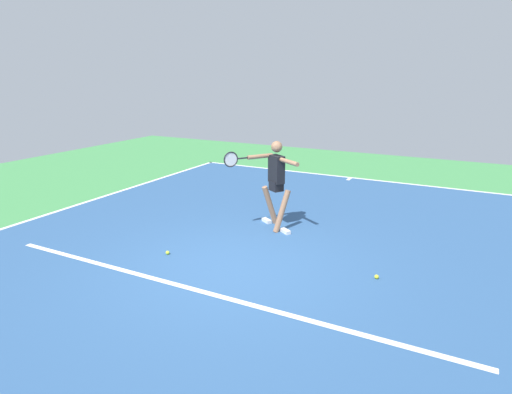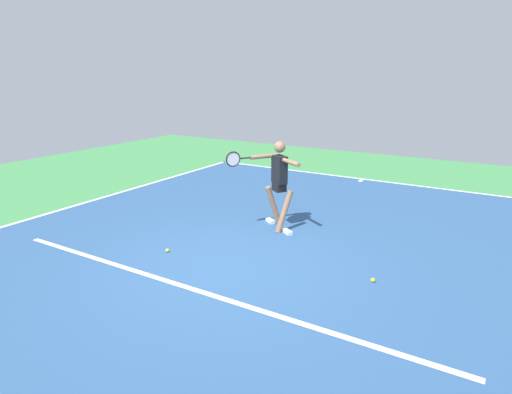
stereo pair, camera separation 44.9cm
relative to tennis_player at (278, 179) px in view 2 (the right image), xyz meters
name	(u,v)px [view 2 (the right image)]	position (x,y,z in m)	size (l,w,h in m)	color
ground_plane	(228,267)	(-0.17, 1.98, -1.00)	(22.46, 22.46, 0.00)	#428E4C
court_surface	(228,266)	(-0.17, 1.98, -1.00)	(9.98, 13.97, 0.00)	#2D5484
court_line_baseline_near	(363,179)	(-0.17, -4.96, -1.00)	(9.98, 0.10, 0.01)	white
court_line_sideline_right	(40,216)	(4.77, 1.98, -1.00)	(0.10, 13.97, 0.01)	white
court_line_service	(193,289)	(-0.17, 2.86, -1.00)	(7.49, 0.10, 0.01)	white
court_line_centre_mark	(361,180)	(-0.17, -4.76, -1.00)	(0.10, 0.30, 0.01)	white
tennis_player	(278,179)	(0.00, 0.00, 0.00)	(1.33, 1.09, 1.76)	#9E7051
tennis_ball_near_service_line	(167,250)	(1.05, 2.04, -0.97)	(0.07, 0.07, 0.07)	#CCE033
tennis_ball_by_baseline	(373,280)	(-2.32, 1.31, -0.97)	(0.07, 0.07, 0.07)	yellow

